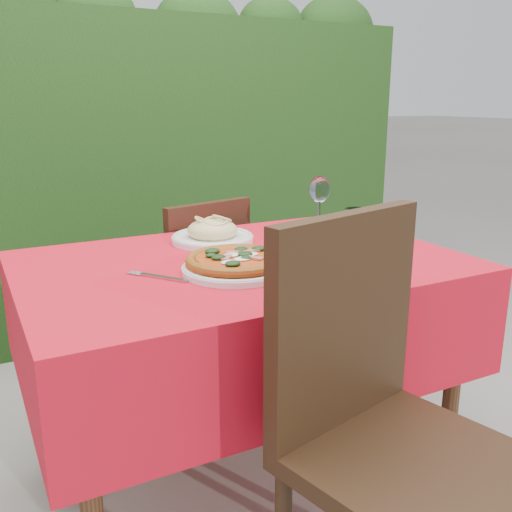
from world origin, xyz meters
name	(u,v)px	position (x,y,z in m)	size (l,w,h in m)	color
ground	(244,478)	(0.00, 0.00, 0.00)	(60.00, 60.00, 0.00)	slate
hedge	(110,156)	(0.00, 1.55, 0.92)	(3.20, 0.55, 1.78)	black
dining_table	(242,308)	(0.00, 0.00, 0.60)	(1.26, 0.86, 0.75)	#4D2C19
chair_near	(380,411)	(0.03, -0.60, 0.56)	(0.53, 0.53, 0.97)	black
chair_far	(197,287)	(0.08, 0.59, 0.48)	(0.45, 0.45, 0.83)	black
pizza_plate	(236,263)	(-0.07, -0.10, 0.77)	(0.34, 0.34, 0.06)	silver
pasta_plate	(212,234)	(0.01, 0.24, 0.78)	(0.27, 0.27, 0.08)	silver
water_glass	(355,224)	(0.47, 0.07, 0.79)	(0.07, 0.07, 0.10)	silver
wine_glass	(320,192)	(0.44, 0.25, 0.88)	(0.08, 0.08, 0.19)	silver
fork	(163,277)	(-0.26, -0.07, 0.75)	(0.03, 0.20, 0.01)	#B1B1B8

